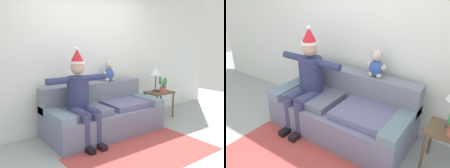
{
  "view_description": "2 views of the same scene",
  "coord_description": "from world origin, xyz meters",
  "views": [
    {
      "loc": [
        -2.33,
        -2.44,
        1.6
      ],
      "look_at": [
        0.11,
        0.88,
        0.87
      ],
      "focal_mm": 39.68,
      "sensor_mm": 36.0,
      "label": 1
    },
    {
      "loc": [
        1.62,
        -1.42,
        2.11
      ],
      "look_at": [
        0.0,
        0.89,
        0.79
      ],
      "focal_mm": 37.51,
      "sensor_mm": 36.0,
      "label": 2
    }
  ],
  "objects": [
    {
      "name": "back_wall",
      "position": [
        0.0,
        1.55,
        1.35
      ],
      "size": [
        7.0,
        0.1,
        2.7
      ],
      "primitive_type": "cube",
      "color": "silver",
      "rests_on": "ground_plane"
    },
    {
      "name": "couch",
      "position": [
        0.0,
        1.01,
        0.32
      ],
      "size": [
        2.0,
        0.93,
        0.85
      ],
      "color": "slate",
      "rests_on": "ground_plane"
    },
    {
      "name": "person_seated",
      "position": [
        -0.51,
        0.84,
        0.76
      ],
      "size": [
        1.02,
        0.77,
        1.51
      ],
      "color": "navy",
      "rests_on": "ground_plane"
    },
    {
      "name": "teddy_bear",
      "position": [
        0.35,
        1.3,
        1.02
      ],
      "size": [
        0.29,
        0.17,
        0.38
      ],
      "color": "#3352A3",
      "rests_on": "couch"
    }
  ]
}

